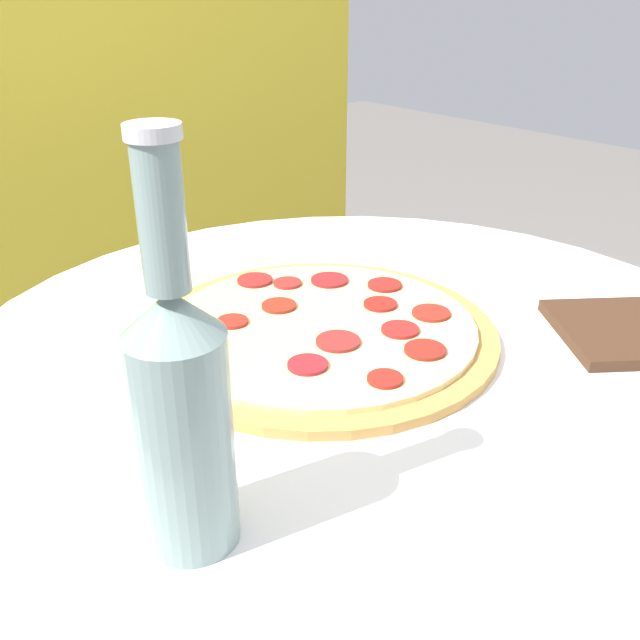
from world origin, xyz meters
The scene contains 4 objects.
table centered at (0.00, 0.00, 0.50)m, with size 0.83×0.83×0.68m.
fence_panel centered at (0.00, 0.84, 0.85)m, with size 1.52×0.04×1.71m.
pizza centered at (-0.02, 0.04, 0.69)m, with size 0.36×0.36×0.02m.
beer_bottle centered at (-0.28, -0.11, 0.78)m, with size 0.06×0.06×0.27m.
Camera 1 is at (-0.46, -0.44, 1.02)m, focal length 40.00 mm.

